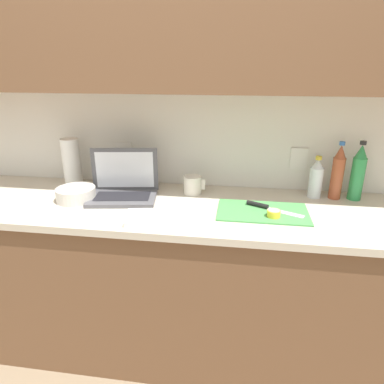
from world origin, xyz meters
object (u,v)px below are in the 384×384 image
at_px(laptop, 124,186).
at_px(bowl_white, 76,194).
at_px(bottle_oil_tall, 338,173).
at_px(bottle_water_clear, 358,173).
at_px(knife, 265,207).
at_px(measuring_cup, 193,185).
at_px(paper_towel_roll, 72,162).
at_px(lemon_half_cut, 274,213).
at_px(cutting_board, 263,212).
at_px(bottle_green_soda, 316,179).

height_order(laptop, bowl_white, laptop).
xyz_separation_m(bottle_oil_tall, bottle_water_clear, (0.10, 0.00, 0.00)).
bearing_deg(knife, bowl_white, -153.48).
relative_size(measuring_cup, paper_towel_roll, 0.44).
bearing_deg(bottle_oil_tall, laptop, -172.64).
relative_size(laptop, lemon_half_cut, 6.22).
height_order(lemon_half_cut, measuring_cup, measuring_cup).
relative_size(knife, paper_towel_roll, 0.99).
relative_size(cutting_board, lemon_half_cut, 7.00).
bearing_deg(paper_towel_roll, bottle_water_clear, -0.11).
relative_size(laptop, paper_towel_roll, 1.39).
xyz_separation_m(bottle_water_clear, paper_towel_roll, (-1.56, 0.00, -0.01)).
bearing_deg(bottle_water_clear, laptop, -173.24).
height_order(lemon_half_cut, bottle_green_soda, bottle_green_soda).
bearing_deg(lemon_half_cut, measuring_cup, 147.31).
height_order(laptop, cutting_board, laptop).
height_order(laptop, knife, laptop).
relative_size(laptop, bottle_oil_tall, 1.25).
bearing_deg(bowl_white, bottle_oil_tall, 9.64).
bearing_deg(lemon_half_cut, bottle_oil_tall, 42.17).
distance_m(cutting_board, bottle_oil_tall, 0.47).
bearing_deg(cutting_board, knife, 74.33).
xyz_separation_m(cutting_board, knife, (0.01, 0.03, 0.01)).
distance_m(cutting_board, lemon_half_cut, 0.08).
height_order(bottle_oil_tall, measuring_cup, bottle_oil_tall).
relative_size(laptop, knife, 1.41).
height_order(knife, paper_towel_roll, paper_towel_roll).
xyz_separation_m(laptop, bottle_water_clear, (1.20, 0.14, 0.08)).
xyz_separation_m(bottle_green_soda, bowl_white, (-1.23, -0.23, -0.07)).
relative_size(cutting_board, bottle_oil_tall, 1.41).
distance_m(cutting_board, knife, 0.04).
bearing_deg(knife, paper_towel_roll, -165.54).
bearing_deg(knife, bottle_water_clear, 49.92).
distance_m(laptop, bottle_oil_tall, 1.12).
distance_m(measuring_cup, bowl_white, 0.61).
distance_m(laptop, bowl_white, 0.25).
height_order(laptop, bottle_green_soda, laptop).
bearing_deg(paper_towel_roll, cutting_board, -13.07).
distance_m(bottle_green_soda, bottle_oil_tall, 0.11).
bearing_deg(lemon_half_cut, cutting_board, 128.62).
height_order(cutting_board, bottle_green_soda, bottle_green_soda).
bearing_deg(cutting_board, paper_towel_roll, 166.93).
bearing_deg(paper_towel_roll, bowl_white, -61.33).
distance_m(lemon_half_cut, bottle_oil_tall, 0.47).
distance_m(cutting_board, paper_towel_roll, 1.11).
bearing_deg(cutting_board, bowl_white, 178.77).
distance_m(bottle_oil_tall, bowl_white, 1.36).
bearing_deg(lemon_half_cut, knife, 111.37).
distance_m(cutting_board, bottle_green_soda, 0.39).
bearing_deg(bottle_water_clear, bottle_oil_tall, 180.00).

